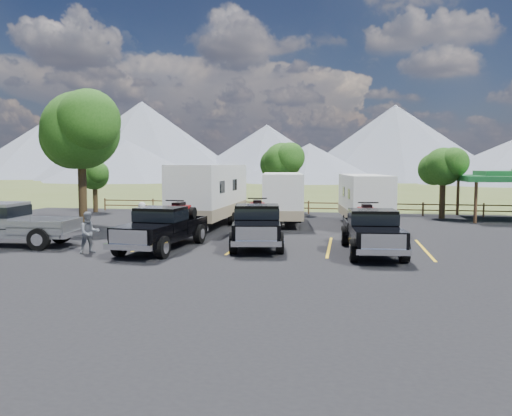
% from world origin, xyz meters
% --- Properties ---
extents(ground, '(320.00, 320.00, 0.00)m').
position_xyz_m(ground, '(0.00, 0.00, 0.00)').
color(ground, '#4E5E27').
rests_on(ground, ground).
extents(asphalt_lot, '(44.00, 34.00, 0.04)m').
position_xyz_m(asphalt_lot, '(0.00, 3.00, 0.02)').
color(asphalt_lot, black).
rests_on(asphalt_lot, ground).
extents(stall_lines, '(12.12, 5.50, 0.01)m').
position_xyz_m(stall_lines, '(0.00, 4.00, 0.04)').
color(stall_lines, yellow).
rests_on(stall_lines, asphalt_lot).
extents(tree_big_nw, '(5.54, 5.18, 7.84)m').
position_xyz_m(tree_big_nw, '(-12.55, 9.03, 5.60)').
color(tree_big_nw, black).
rests_on(tree_big_nw, ground).
extents(tree_ne_a, '(3.11, 2.92, 4.76)m').
position_xyz_m(tree_ne_a, '(8.97, 17.01, 3.48)').
color(tree_ne_a, black).
rests_on(tree_ne_a, ground).
extents(tree_north, '(3.46, 3.24, 5.25)m').
position_xyz_m(tree_north, '(-2.03, 19.02, 3.83)').
color(tree_north, black).
rests_on(tree_north, ground).
extents(tree_nw_small, '(2.59, 2.43, 3.85)m').
position_xyz_m(tree_nw_small, '(-16.02, 17.01, 2.78)').
color(tree_nw_small, black).
rests_on(tree_nw_small, ground).
extents(rail_fence, '(36.12, 0.12, 1.00)m').
position_xyz_m(rail_fence, '(2.00, 18.50, 0.61)').
color(rail_fence, brown).
rests_on(rail_fence, ground).
extents(pavilion, '(6.20, 6.20, 3.22)m').
position_xyz_m(pavilion, '(13.00, 17.00, 2.79)').
color(pavilion, brown).
rests_on(pavilion, ground).
extents(mountain_range, '(209.00, 71.00, 20.00)m').
position_xyz_m(mountain_range, '(-7.63, 105.98, 7.87)').
color(mountain_range, slate).
rests_on(mountain_range, ground).
extents(rig_left, '(2.50, 6.17, 2.02)m').
position_xyz_m(rig_left, '(-4.96, 2.22, 1.01)').
color(rig_left, black).
rests_on(rig_left, asphalt_lot).
extents(rig_center, '(2.95, 6.39, 2.05)m').
position_xyz_m(rig_center, '(-1.19, 3.82, 1.03)').
color(rig_center, black).
rests_on(rig_center, asphalt_lot).
extents(rig_right, '(2.53, 6.13, 2.00)m').
position_xyz_m(rig_right, '(3.73, 2.85, 1.00)').
color(rig_right, black).
rests_on(rig_right, asphalt_lot).
extents(trailer_left, '(2.79, 10.26, 3.57)m').
position_xyz_m(trailer_left, '(-5.25, 10.57, 1.91)').
color(trailer_left, white).
rests_on(trailer_left, asphalt_lot).
extents(trailer_center, '(3.25, 8.86, 3.06)m').
position_xyz_m(trailer_center, '(-1.16, 12.38, 1.64)').
color(trailer_center, white).
rests_on(trailer_center, asphalt_lot).
extents(trailer_right, '(3.08, 8.68, 3.00)m').
position_xyz_m(trailer_right, '(3.73, 11.67, 1.61)').
color(trailer_right, white).
rests_on(trailer_right, asphalt_lot).
extents(pickup_silver, '(6.56, 2.72, 1.92)m').
position_xyz_m(pickup_silver, '(-12.09, 1.71, 1.04)').
color(pickup_silver, gray).
rests_on(pickup_silver, asphalt_lot).
extents(person_a, '(0.72, 0.48, 1.95)m').
position_xyz_m(person_a, '(-6.24, 2.98, 1.01)').
color(person_a, silver).
rests_on(person_a, asphalt_lot).
extents(person_b, '(1.04, 1.03, 1.69)m').
position_xyz_m(person_b, '(-7.55, 0.68, 0.89)').
color(person_b, slate).
rests_on(person_b, asphalt_lot).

